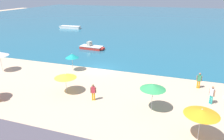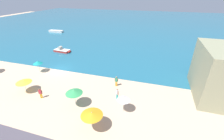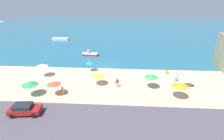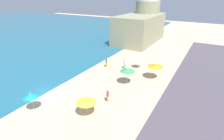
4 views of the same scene
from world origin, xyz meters
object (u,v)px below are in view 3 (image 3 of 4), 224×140
at_px(beach_umbrella_1, 90,62).
at_px(skiff_offshore, 60,39).
at_px(beach_umbrella_2, 42,65).
at_px(bather_2, 167,70).
at_px(parked_car_1, 24,109).
at_px(beach_umbrella_0, 189,76).
at_px(beach_umbrella_4, 98,75).
at_px(bather_3, 63,90).
at_px(skiff_nearshore, 90,54).
at_px(beach_umbrella_3, 180,85).
at_px(beach_umbrella_6, 151,76).
at_px(beach_umbrella_7, 30,83).
at_px(bather_0, 117,82).
at_px(bather_1, 176,76).
at_px(beach_umbrella_5, 54,83).

distance_m(beach_umbrella_1, skiff_offshore, 32.92).
bearing_deg(beach_umbrella_2, skiff_offshore, 103.48).
distance_m(bather_2, parked_car_1, 25.94).
relative_size(beach_umbrella_0, beach_umbrella_4, 1.03).
xyz_separation_m(bather_3, skiff_nearshore, (0.52, 20.65, -0.48)).
height_order(beach_umbrella_0, bather_3, beach_umbrella_0).
distance_m(beach_umbrella_2, beach_umbrella_4, 11.50).
bearing_deg(beach_umbrella_4, skiff_offshore, 118.50).
distance_m(bather_2, bather_3, 20.40).
height_order(beach_umbrella_0, beach_umbrella_3, beach_umbrella_3).
xyz_separation_m(beach_umbrella_6, bather_3, (-14.04, -3.18, -1.42)).
bearing_deg(beach_umbrella_7, bather_3, 5.36).
distance_m(beach_umbrella_6, skiff_offshore, 44.89).
relative_size(beach_umbrella_0, bather_0, 1.40).
distance_m(beach_umbrella_3, bather_3, 17.89).
bearing_deg(bather_2, beach_umbrella_1, 178.28).
bearing_deg(skiff_offshore, beach_umbrella_1, -60.34).
height_order(beach_umbrella_2, skiff_offshore, beach_umbrella_2).
xyz_separation_m(beach_umbrella_2, beach_umbrella_3, (23.90, -6.50, -0.12)).
xyz_separation_m(beach_umbrella_2, skiff_nearshore, (6.58, 13.95, -1.98)).
xyz_separation_m(beach_umbrella_4, bather_3, (-5.08, -3.89, -0.96)).
bearing_deg(beach_umbrella_2, skiff_nearshore, 64.74).
bearing_deg(beach_umbrella_0, beach_umbrella_1, 161.74).
height_order(bather_1, parked_car_1, bather_1).
distance_m(beach_umbrella_6, beach_umbrella_7, 19.23).
xyz_separation_m(beach_umbrella_6, bather_2, (4.06, 6.22, -1.29)).
bearing_deg(beach_umbrella_4, bather_3, -142.54).
xyz_separation_m(beach_umbrella_7, skiff_nearshore, (5.36, 21.10, -1.76)).
bearing_deg(beach_umbrella_3, bather_0, 162.21).
bearing_deg(bather_0, beach_umbrella_4, 168.58).
height_order(beach_umbrella_0, parked_car_1, beach_umbrella_0).
distance_m(beach_umbrella_3, parked_car_1, 21.91).
bearing_deg(beach_umbrella_1, bather_0, -48.75).
relative_size(beach_umbrella_0, beach_umbrella_5, 0.99).
xyz_separation_m(beach_umbrella_1, bather_1, (16.51, -3.76, -1.02)).
bearing_deg(beach_umbrella_3, bather_3, -179.37).
relative_size(beach_umbrella_7, bather_0, 1.49).
bearing_deg(beach_umbrella_3, beach_umbrella_5, -179.13).
relative_size(parked_car_1, skiff_offshore, 0.70).
xyz_separation_m(bather_0, skiff_offshore, (-22.11, 35.22, -0.54)).
bearing_deg(beach_umbrella_0, bather_0, -176.49).
distance_m(bather_1, skiff_nearshore, 23.61).
bearing_deg(skiff_offshore, bather_3, -70.42).
relative_size(beach_umbrella_1, parked_car_1, 0.57).
bearing_deg(beach_umbrella_7, skiff_nearshore, 75.76).
xyz_separation_m(beach_umbrella_7, bather_0, (13.27, 3.67, -1.22)).
height_order(beach_umbrella_4, beach_umbrella_6, beach_umbrella_6).
bearing_deg(bather_3, beach_umbrella_3, 0.63).
distance_m(beach_umbrella_0, bather_0, 12.16).
height_order(beach_umbrella_7, skiff_offshore, beach_umbrella_7).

